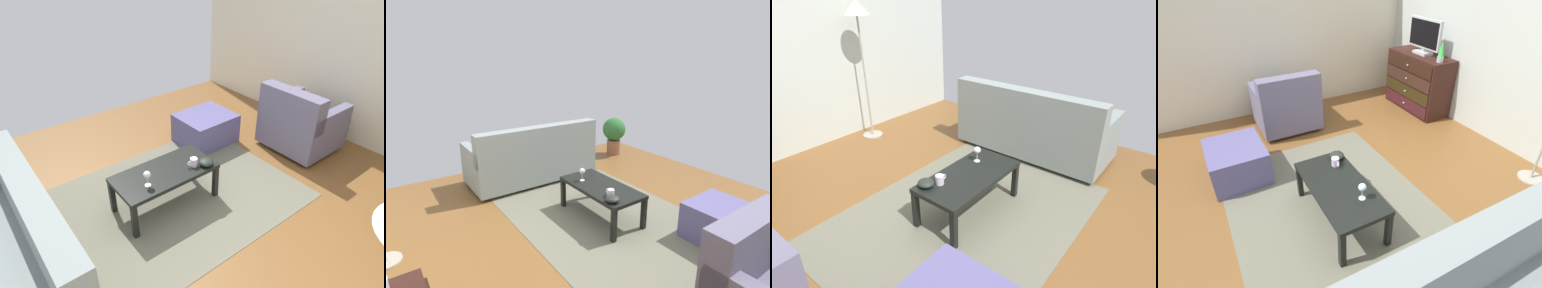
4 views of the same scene
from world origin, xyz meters
TOP-DOWN VIEW (x-y plane):
  - ground_plane at (0.00, 0.00)m, footprint 5.37×5.19m
  - wall_accent_rear at (0.00, 2.35)m, footprint 5.37×0.12m
  - area_rug at (0.20, -0.20)m, footprint 2.60×1.90m
  - coffee_table at (0.29, -0.18)m, footprint 1.02×0.50m
  - wine_glass at (0.53, -0.09)m, footprint 0.07×0.07m
  - mug at (0.01, -0.08)m, footprint 0.11×0.08m
  - bowl_decorative at (-0.10, -0.01)m, footprint 0.15×0.15m
  - couch_large at (1.77, -0.05)m, footprint 0.85×1.87m
  - standing_lamp at (0.79, 1.99)m, footprint 0.32×0.32m

SIDE VIEW (x-z plane):
  - ground_plane at x=0.00m, z-range -0.05..0.00m
  - area_rug at x=0.20m, z-range 0.00..0.01m
  - couch_large at x=1.77m, z-range -0.10..0.80m
  - coffee_table at x=0.29m, z-range 0.15..0.55m
  - bowl_decorative at x=-0.10m, z-range 0.40..0.47m
  - mug at x=0.01m, z-range 0.40..0.49m
  - wine_glass at x=0.53m, z-range 0.44..0.60m
  - wall_accent_rear at x=0.00m, z-range 0.00..2.58m
  - standing_lamp at x=0.79m, z-range 0.65..2.48m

